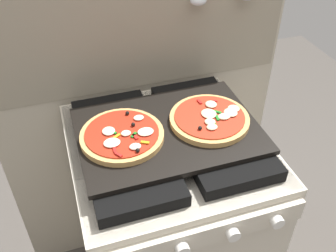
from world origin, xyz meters
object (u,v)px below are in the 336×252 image
Objects in this scene: stove at (168,224)px; pizza_left at (123,136)px; baking_tray at (168,131)px; pizza_right at (210,118)px.

stove is 0.50m from pizza_left.
stove is 0.46m from baking_tray.
baking_tray is at bearing 176.85° from pizza_right.
stove is 0.50m from pizza_right.
stove is at bearing -90.00° from baking_tray.
pizza_right reaches higher than stove.
baking_tray reaches higher than stove.
baking_tray is at bearing 1.99° from pizza_left.
stove is 1.67× the size of baking_tray.
pizza_right is (0.13, -0.01, 0.02)m from baking_tray.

